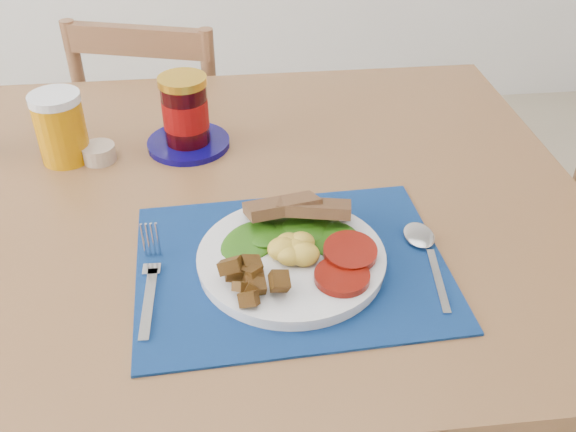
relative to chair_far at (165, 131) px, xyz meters
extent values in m
cube|color=brown|center=(0.00, -0.65, 0.21)|extent=(1.40, 0.90, 0.04)
cylinder|color=brown|center=(0.64, -0.26, -0.17)|extent=(0.06, 0.06, 0.71)
cube|color=brown|center=(0.02, 0.06, -0.14)|extent=(0.46, 0.45, 0.04)
cylinder|color=brown|center=(0.21, 0.16, -0.34)|extent=(0.03, 0.03, 0.37)
cylinder|color=brown|center=(-0.09, 0.25, -0.34)|extent=(0.03, 0.03, 0.37)
cylinder|color=brown|center=(0.13, -0.12, -0.34)|extent=(0.03, 0.03, 0.37)
cylinder|color=brown|center=(-0.17, -0.04, -0.34)|extent=(0.03, 0.03, 0.37)
cube|color=brown|center=(-0.03, -0.09, 0.27)|extent=(0.33, 0.12, 0.43)
cylinder|color=brown|center=(0.78, -0.75, -0.30)|extent=(0.04, 0.04, 0.44)
cylinder|color=brown|center=(0.92, -0.39, -0.30)|extent=(0.04, 0.04, 0.44)
cube|color=black|center=(0.23, -0.83, 0.23)|extent=(0.42, 0.34, 0.00)
cylinder|color=silver|center=(0.23, -0.83, 0.24)|extent=(0.25, 0.25, 0.02)
ellipsoid|color=gold|center=(0.23, -0.83, 0.26)|extent=(0.06, 0.05, 0.03)
cylinder|color=maroon|center=(0.30, -0.86, 0.25)|extent=(0.07, 0.07, 0.01)
ellipsoid|color=#163C07|center=(0.24, -0.79, 0.25)|extent=(0.13, 0.08, 0.01)
cube|color=brown|center=(0.25, -0.76, 0.27)|extent=(0.10, 0.06, 0.03)
cube|color=#B2B5BA|center=(0.05, -0.88, 0.23)|extent=(0.02, 0.13, 0.00)
cube|color=#B2B5BA|center=(0.05, -0.80, 0.23)|extent=(0.03, 0.06, 0.00)
cube|color=#B2B5BA|center=(0.41, -0.88, 0.23)|extent=(0.03, 0.12, 0.00)
ellipsoid|color=#B2B5BA|center=(0.41, -0.79, 0.24)|extent=(0.04, 0.06, 0.01)
cylinder|color=#C67C05|center=(-0.11, -0.51, 0.28)|extent=(0.08, 0.08, 0.11)
cylinder|color=tan|center=(-0.06, -0.52, 0.24)|extent=(0.06, 0.06, 0.03)
cylinder|color=#0A0552|center=(0.09, -0.49, 0.23)|extent=(0.14, 0.14, 0.01)
cylinder|color=black|center=(0.09, -0.49, 0.29)|extent=(0.08, 0.08, 0.10)
cylinder|color=maroon|center=(0.09, -0.49, 0.29)|extent=(0.08, 0.08, 0.05)
cylinder|color=gold|center=(0.09, -0.49, 0.35)|extent=(0.08, 0.08, 0.01)
camera|label=1|loc=(0.15, -1.47, 0.79)|focal=40.00mm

